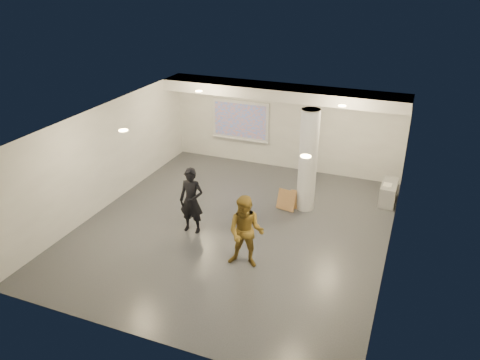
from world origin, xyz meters
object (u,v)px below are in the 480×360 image
at_px(column, 308,161).
at_px(woman, 191,201).
at_px(man, 246,232).
at_px(credenza, 388,193).
at_px(projection_screen, 240,121).

distance_m(column, woman, 3.49).
relative_size(column, man, 1.66).
distance_m(column, credenza, 2.83).
bearing_deg(man, projection_screen, 106.09).
relative_size(projection_screen, man, 1.17).
bearing_deg(projection_screen, woman, -83.00).
relative_size(credenza, woman, 0.59).
bearing_deg(woman, man, -29.49).
height_order(column, woman, column).
bearing_deg(credenza, projection_screen, 166.36).
height_order(column, credenza, column).
distance_m(column, man, 3.42).
bearing_deg(credenza, woman, -141.37).
bearing_deg(column, credenza, 30.20).
height_order(projection_screen, credenza, projection_screen).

